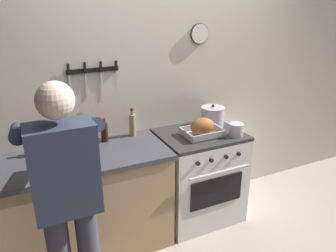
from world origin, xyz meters
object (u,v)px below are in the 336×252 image
at_px(stock_pot, 213,116).
at_px(bottle_hot_sauce, 77,138).
at_px(bottle_soy_sauce, 104,132).
at_px(bottle_wine_red, 57,138).
at_px(roasting_pan, 202,128).
at_px(bottle_vinegar, 132,124).
at_px(person_cook, 67,195).
at_px(cutting_board, 55,160).
at_px(stove, 199,176).
at_px(saucepan, 236,130).

distance_m(stock_pot, bottle_hot_sauce, 1.30).
height_order(bottle_hot_sauce, bottle_soy_sauce, bottle_soy_sauce).
distance_m(bottle_hot_sauce, bottle_wine_red, 0.18).
distance_m(roasting_pan, stock_pot, 0.29).
relative_size(roasting_pan, bottle_vinegar, 1.37).
bearing_deg(roasting_pan, bottle_vinegar, 153.82).
bearing_deg(person_cook, cutting_board, 2.04).
height_order(roasting_pan, bottle_vinegar, bottle_vinegar).
distance_m(stove, cutting_board, 1.38).
distance_m(roasting_pan, bottle_wine_red, 1.26).
bearing_deg(person_cook, roasting_pan, -63.83).
relative_size(bottle_hot_sauce, bottle_soy_sauce, 0.85).
xyz_separation_m(saucepan, cutting_board, (-1.56, 0.18, -0.05)).
bearing_deg(bottle_soy_sauce, saucepan, -19.35).
bearing_deg(bottle_wine_red, saucepan, -12.51).
distance_m(stove, person_cook, 1.53).
height_order(stock_pot, bottle_hot_sauce, stock_pot).
bearing_deg(roasting_pan, saucepan, -25.48).
relative_size(person_cook, bottle_wine_red, 5.49).
xyz_separation_m(cutting_board, bottle_soy_sauce, (0.45, 0.21, 0.08)).
bearing_deg(cutting_board, person_cook, -90.49).
distance_m(bottle_hot_sauce, bottle_vinegar, 0.51).
distance_m(roasting_pan, bottle_vinegar, 0.64).
xyz_separation_m(stove, person_cook, (-1.31, -0.62, 0.50)).
bearing_deg(bottle_soy_sauce, bottle_vinegar, 4.60).
height_order(bottle_hot_sauce, bottle_vinegar, bottle_vinegar).
bearing_deg(cutting_board, bottle_vinegar, 18.13).
height_order(stove, roasting_pan, roasting_pan).
distance_m(bottle_hot_sauce, bottle_soy_sauce, 0.24).
relative_size(saucepan, bottle_soy_sauce, 0.62).
relative_size(bottle_vinegar, bottle_soy_sauce, 1.21).
bearing_deg(bottle_hot_sauce, stock_pot, -2.71).
height_order(person_cook, cutting_board, person_cook).
height_order(person_cook, bottle_hot_sauce, person_cook).
relative_size(stock_pot, saucepan, 1.71).
distance_m(roasting_pan, bottle_soy_sauce, 0.88).
xyz_separation_m(cutting_board, bottle_vinegar, (0.72, 0.24, 0.10)).
relative_size(cutting_board, bottle_vinegar, 1.40).
bearing_deg(person_cook, bottle_hot_sauce, -12.66).
height_order(stock_pot, cutting_board, stock_pot).
bearing_deg(saucepan, bottle_soy_sauce, 160.65).
bearing_deg(person_cook, bottle_soy_sauce, -26.47).
bearing_deg(roasting_pan, cutting_board, 177.99).
relative_size(saucepan, bottle_vinegar, 0.52).
xyz_separation_m(stock_pot, cutting_board, (-1.51, -0.14, -0.09)).
distance_m(stock_pot, saucepan, 0.32).
height_order(stock_pot, saucepan, stock_pot).
distance_m(bottle_vinegar, bottle_wine_red, 0.67).
relative_size(bottle_hot_sauce, bottle_wine_red, 0.60).
bearing_deg(bottle_wine_red, bottle_vinegar, 6.46).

